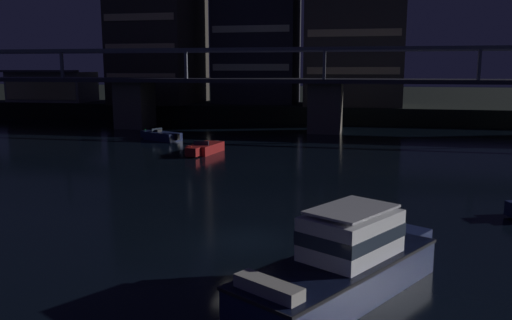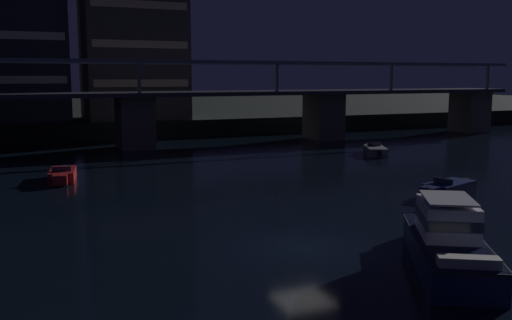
% 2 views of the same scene
% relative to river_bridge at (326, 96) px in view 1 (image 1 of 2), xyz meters
% --- Properties ---
extents(ground_plane, '(400.00, 400.00, 0.00)m').
position_rel_river_bridge_xyz_m(ground_plane, '(0.00, -39.05, -4.14)').
color(ground_plane, black).
extents(far_riverbank, '(240.00, 80.00, 2.20)m').
position_rel_river_bridge_xyz_m(far_riverbank, '(0.00, 48.01, -3.04)').
color(far_riverbank, black).
rests_on(far_riverbank, ground).
extents(river_bridge, '(98.48, 6.40, 9.38)m').
position_rel_river_bridge_xyz_m(river_bridge, '(0.00, 0.00, 0.00)').
color(river_bridge, '#605B51').
rests_on(river_bridge, ground).
extents(tower_west_low, '(10.59, 13.61, 19.84)m').
position_rel_river_bridge_xyz_m(tower_west_low, '(-25.01, 12.88, 7.83)').
color(tower_west_low, '#38332D').
rests_on(tower_west_low, far_riverbank).
extents(tower_west_tall, '(11.51, 8.23, 26.01)m').
position_rel_river_bridge_xyz_m(tower_west_tall, '(-11.16, 15.03, 10.91)').
color(tower_west_tall, '#282833').
rests_on(tower_west_tall, far_riverbank).
extents(tower_central, '(12.53, 10.47, 23.88)m').
position_rel_river_bridge_xyz_m(tower_central, '(2.61, 13.58, 9.85)').
color(tower_central, '#423D38').
rests_on(tower_central, far_riverbank).
extents(waterfront_pavilion, '(12.40, 7.40, 4.70)m').
position_rel_river_bridge_xyz_m(waterfront_pavilion, '(-42.01, 11.91, 0.30)').
color(waterfront_pavilion, '#B2AD9E').
rests_on(waterfront_pavilion, far_riverbank).
extents(cabin_cruiser_near_left, '(6.44, 8.90, 2.79)m').
position_rel_river_bridge_xyz_m(cabin_cruiser_near_left, '(4.31, -43.44, -3.09)').
color(cabin_cruiser_near_left, '#19234C').
rests_on(cabin_cruiser_near_left, ground).
extents(speedboat_near_right, '(2.35, 5.23, 1.16)m').
position_rel_river_bridge_xyz_m(speedboat_near_right, '(-8.78, -17.25, -3.72)').
color(speedboat_near_right, maroon).
rests_on(speedboat_near_right, ground).
extents(speedboat_mid_center, '(4.95, 3.38, 1.16)m').
position_rel_river_bridge_xyz_m(speedboat_mid_center, '(-15.66, -10.09, -3.72)').
color(speedboat_mid_center, '#19234C').
rests_on(speedboat_mid_center, ground).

